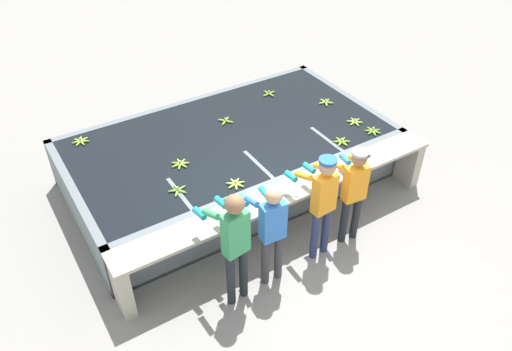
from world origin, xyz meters
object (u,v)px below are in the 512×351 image
at_px(worker_0, 234,239).
at_px(banana_bunch_floating_6, 225,121).
at_px(worker_2, 322,198).
at_px(knife_1, 371,155).
at_px(banana_bunch_floating_3, 269,94).
at_px(banana_bunch_floating_1, 355,122).
at_px(banana_bunch_floating_5, 373,131).
at_px(worker_1, 271,226).
at_px(banana_bunch_floating_4, 178,190).
at_px(banana_bunch_floating_9, 326,102).
at_px(banana_bunch_floating_8, 236,184).
at_px(worker_3, 353,187).
at_px(banana_bunch_floating_0, 342,142).
at_px(knife_0, 282,194).
at_px(banana_bunch_floating_2, 81,141).
at_px(banana_bunch_floating_7, 180,164).

bearing_deg(worker_0, banana_bunch_floating_6, 62.85).
height_order(worker_2, knife_1, worker_2).
relative_size(banana_bunch_floating_3, knife_1, 0.82).
bearing_deg(banana_bunch_floating_3, banana_bunch_floating_6, -160.41).
height_order(banana_bunch_floating_1, banana_bunch_floating_5, same).
relative_size(worker_1, banana_bunch_floating_5, 5.61).
distance_m(banana_bunch_floating_6, knife_1, 2.46).
xyz_separation_m(banana_bunch_floating_4, banana_bunch_floating_5, (3.33, -0.30, -0.00)).
xyz_separation_m(worker_1, banana_bunch_floating_6, (0.79, 2.59, -0.06)).
xyz_separation_m(worker_1, banana_bunch_floating_5, (2.67, 1.05, -0.06)).
xyz_separation_m(banana_bunch_floating_4, banana_bunch_floating_9, (3.27, 0.85, 0.00)).
relative_size(worker_1, banana_bunch_floating_8, 5.62).
bearing_deg(banana_bunch_floating_1, banana_bunch_floating_6, 147.15).
bearing_deg(worker_0, banana_bunch_floating_4, 94.31).
height_order(banana_bunch_floating_6, banana_bunch_floating_8, same).
bearing_deg(banana_bunch_floating_5, banana_bunch_floating_9, 93.05).
relative_size(banana_bunch_floating_1, banana_bunch_floating_8, 1.00).
bearing_deg(banana_bunch_floating_9, worker_3, -119.85).
bearing_deg(banana_bunch_floating_6, banana_bunch_floating_3, 19.59).
bearing_deg(banana_bunch_floating_0, worker_0, -156.72).
height_order(banana_bunch_floating_1, banana_bunch_floating_9, same).
bearing_deg(banana_bunch_floating_0, worker_1, -152.20).
relative_size(banana_bunch_floating_3, knife_0, 0.96).
bearing_deg(worker_0, worker_2, 3.01).
height_order(banana_bunch_floating_1, knife_1, banana_bunch_floating_1).
xyz_separation_m(worker_1, banana_bunch_floating_8, (0.09, 1.05, -0.06)).
distance_m(worker_2, banana_bunch_floating_3, 3.17).
distance_m(knife_0, knife_1, 1.67).
height_order(worker_3, banana_bunch_floating_9, worker_3).
height_order(worker_3, banana_bunch_floating_8, worker_3).
bearing_deg(banana_bunch_floating_8, banana_bunch_floating_0, 0.91).
distance_m(banana_bunch_floating_0, banana_bunch_floating_4, 2.72).
height_order(worker_2, banana_bunch_floating_4, worker_2).
xyz_separation_m(knife_0, knife_1, (1.67, 0.06, 0.00)).
bearing_deg(banana_bunch_floating_9, knife_0, -141.10).
bearing_deg(knife_1, worker_2, -158.62).
bearing_deg(knife_1, worker_1, -165.49).
xyz_separation_m(banana_bunch_floating_1, knife_1, (-0.42, -0.85, -0.01)).
xyz_separation_m(worker_3, knife_0, (-0.86, 0.46, -0.07)).
distance_m(worker_0, banana_bunch_floating_9, 3.88).
relative_size(banana_bunch_floating_6, knife_1, 0.70).
distance_m(worker_0, banana_bunch_floating_2, 3.44).
bearing_deg(knife_1, banana_bunch_floating_7, 152.63).
relative_size(banana_bunch_floating_9, knife_0, 0.94).
bearing_deg(worker_2, banana_bunch_floating_6, 90.65).
relative_size(worker_3, banana_bunch_floating_4, 5.63).
bearing_deg(banana_bunch_floating_8, banana_bunch_floating_1, 8.34).
distance_m(worker_1, worker_3, 1.38).
bearing_deg(knife_0, banana_bunch_floating_0, 20.43).
distance_m(worker_2, banana_bunch_floating_9, 2.81).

